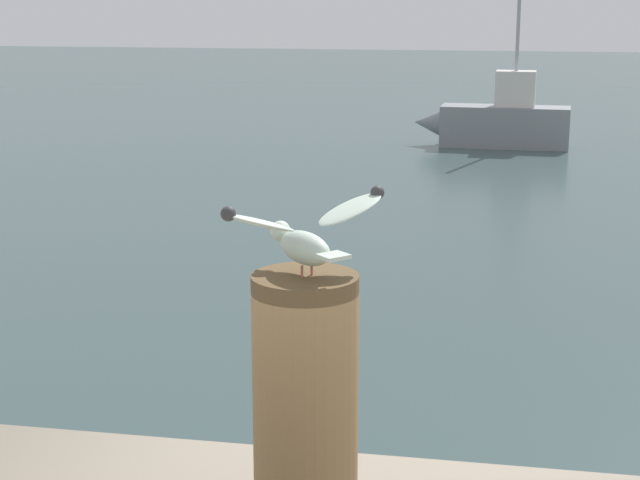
# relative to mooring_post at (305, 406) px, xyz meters

# --- Properties ---
(mooring_post) EXTENTS (0.33, 0.33, 0.84)m
(mooring_post) POSITION_rel_mooring_post_xyz_m (0.00, 0.00, 0.00)
(mooring_post) COLOR brown
(mooring_post) RESTS_ON harbor_quay
(seagull) EXTENTS (0.47, 0.48, 0.25)m
(seagull) POSITION_rel_mooring_post_xyz_m (-0.00, 0.00, 0.55)
(seagull) COLOR #C67760
(seagull) RESTS_ON mooring_post
(boat_grey) EXTENTS (3.52, 1.05, 4.25)m
(boat_grey) POSITION_rel_mooring_post_xyz_m (0.29, 20.35, -1.55)
(boat_grey) COLOR gray
(boat_grey) RESTS_ON ground_plane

